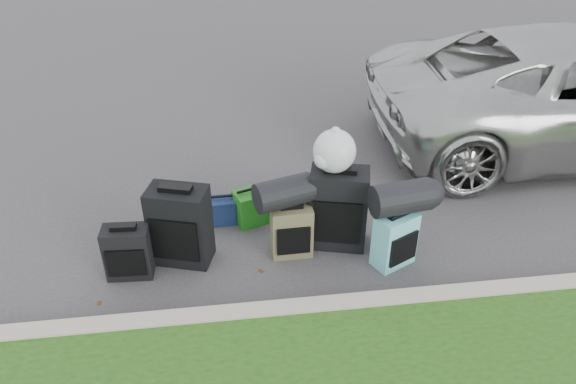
{
  "coord_description": "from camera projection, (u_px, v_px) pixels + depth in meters",
  "views": [
    {
      "loc": [
        -0.71,
        -4.53,
        3.63
      ],
      "look_at": [
        -0.1,
        0.2,
        0.55
      ],
      "focal_mm": 35.0,
      "sensor_mm": 36.0,
      "label": 1
    }
  ],
  "objects": [
    {
      "name": "ground",
      "position": [
        300.0,
        246.0,
        5.82
      ],
      "size": [
        120.0,
        120.0,
        0.0
      ],
      "primitive_type": "plane",
      "color": "#383535",
      "rests_on": "ground"
    },
    {
      "name": "curb",
      "position": [
        316.0,
        309.0,
        4.95
      ],
      "size": [
        120.0,
        0.18,
        0.15
      ],
      "primitive_type": "cube",
      "color": "#9E937F",
      "rests_on": "ground"
    },
    {
      "name": "suitcase_small_black",
      "position": [
        128.0,
        252.0,
        5.32
      ],
      "size": [
        0.44,
        0.26,
        0.54
      ],
      "primitive_type": "cube",
      "rotation": [
        0.0,
        0.0,
        -0.05
      ],
      "color": "black",
      "rests_on": "ground"
    },
    {
      "name": "suitcase_large_black_left",
      "position": [
        180.0,
        226.0,
        5.44
      ],
      "size": [
        0.64,
        0.49,
        0.81
      ],
      "primitive_type": "cube",
      "rotation": [
        0.0,
        0.0,
        -0.3
      ],
      "color": "black",
      "rests_on": "ground"
    },
    {
      "name": "suitcase_olive",
      "position": [
        292.0,
        230.0,
        5.59
      ],
      "size": [
        0.41,
        0.26,
        0.55
      ],
      "primitive_type": "cube",
      "rotation": [
        0.0,
        0.0,
        0.02
      ],
      "color": "#46412A",
      "rests_on": "ground"
    },
    {
      "name": "suitcase_teal",
      "position": [
        395.0,
        240.0,
        5.45
      ],
      "size": [
        0.46,
        0.39,
        0.57
      ],
      "primitive_type": "cube",
      "rotation": [
        0.0,
        0.0,
        0.46
      ],
      "color": "teal",
      "rests_on": "ground"
    },
    {
      "name": "suitcase_large_black_right",
      "position": [
        338.0,
        208.0,
        5.65
      ],
      "size": [
        0.64,
        0.48,
        0.86
      ],
      "primitive_type": "cube",
      "rotation": [
        0.0,
        0.0,
        -0.25
      ],
      "color": "black",
      "rests_on": "ground"
    },
    {
      "name": "tote_green",
      "position": [
        251.0,
        207.0,
        6.09
      ],
      "size": [
        0.4,
        0.36,
        0.38
      ],
      "primitive_type": "cube",
      "rotation": [
        0.0,
        0.0,
        0.34
      ],
      "color": "#1E7219",
      "rests_on": "ground"
    },
    {
      "name": "tote_navy",
      "position": [
        223.0,
        210.0,
        6.12
      ],
      "size": [
        0.27,
        0.22,
        0.29
      ],
      "primitive_type": "cube",
      "rotation": [
        0.0,
        0.0,
        0.03
      ],
      "color": "navy",
      "rests_on": "ground"
    },
    {
      "name": "duffel_left",
      "position": [
        284.0,
        193.0,
        5.38
      ],
      "size": [
        0.62,
        0.45,
        0.3
      ],
      "primitive_type": "cylinder",
      "rotation": [
        0.0,
        1.57,
        0.3
      ],
      "color": "black",
      "rests_on": "suitcase_olive"
    },
    {
      "name": "duffel_right",
      "position": [
        401.0,
        198.0,
        5.27
      ],
      "size": [
        0.61,
        0.4,
        0.32
      ],
      "primitive_type": "cylinder",
      "rotation": [
        0.0,
        1.57,
        0.16
      ],
      "color": "black",
      "rests_on": "suitcase_teal"
    },
    {
      "name": "trash_bag",
      "position": [
        335.0,
        151.0,
        5.33
      ],
      "size": [
        0.41,
        0.41,
        0.41
      ],
      "primitive_type": "sphere",
      "color": "silver",
      "rests_on": "suitcase_large_black_right"
    }
  ]
}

